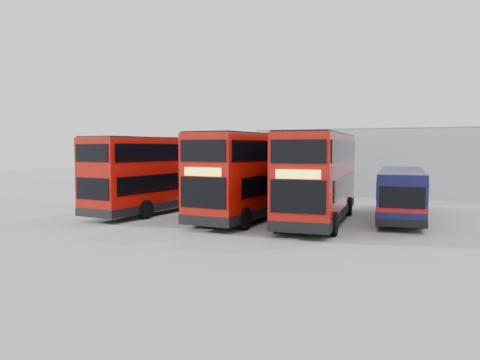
# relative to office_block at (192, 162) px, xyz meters

# --- Properties ---
(ground_plane) EXTENTS (120.00, 120.00, 0.00)m
(ground_plane) POSITION_rel_office_block_xyz_m (14.00, -17.99, -2.58)
(ground_plane) COLOR gray
(ground_plane) RESTS_ON ground
(office_block) EXTENTS (12.30, 8.32, 5.12)m
(office_block) POSITION_rel_office_block_xyz_m (0.00, 0.00, 0.00)
(office_block) COLOR navy
(office_block) RESTS_ON ground
(maintenance_shed) EXTENTS (30.50, 12.00, 5.89)m
(maintenance_shed) POSITION_rel_office_block_xyz_m (22.00, 2.01, 0.02)
(maintenance_shed) COLOR #9399A0
(maintenance_shed) RESTS_ON ground
(double_decker_left) EXTENTS (3.47, 11.31, 4.71)m
(double_decker_left) POSITION_rel_office_block_xyz_m (8.18, -18.29, -0.23)
(double_decker_left) COLOR #A00F09
(double_decker_left) RESTS_ON ground
(double_decker_centre) EXTENTS (3.24, 11.64, 4.88)m
(double_decker_centre) POSITION_rel_office_block_xyz_m (14.68, -18.11, -0.15)
(double_decker_centre) COLOR #A00F09
(double_decker_centre) RESTS_ON ground
(double_decker_right) EXTENTS (3.87, 11.70, 4.86)m
(double_decker_right) POSITION_rel_office_block_xyz_m (18.55, -18.03, -0.16)
(double_decker_right) COLOR #A00F09
(double_decker_right) RESTS_ON ground
(single_decker_blue) EXTENTS (3.37, 10.50, 2.80)m
(single_decker_blue) POSITION_rel_office_block_xyz_m (22.55, -14.89, -1.19)
(single_decker_blue) COLOR #0E1440
(single_decker_blue) RESTS_ON ground
(panel_van) EXTENTS (3.32, 5.57, 2.29)m
(panel_van) POSITION_rel_office_block_xyz_m (0.21, -4.68, -1.30)
(panel_van) COLOR white
(panel_van) RESTS_ON ground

